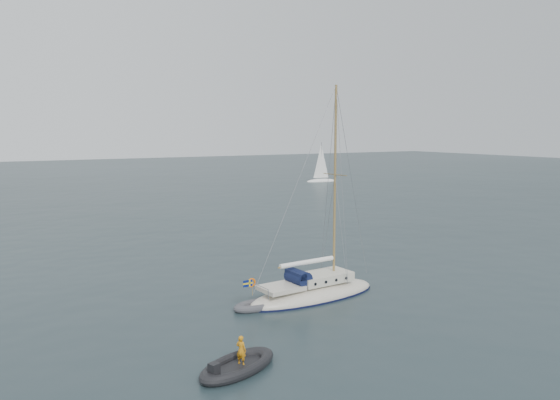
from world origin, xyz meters
TOP-DOWN VIEW (x-y plane):
  - ground at (0.00, 0.00)m, footprint 300.00×300.00m
  - sailboat at (-1.36, -0.90)m, footprint 8.46×2.54m
  - dinghy at (-4.83, -1.05)m, footprint 2.78×1.26m
  - rib at (-8.89, -7.06)m, footprint 3.72×1.69m
  - distant_yacht_b at (36.82, 54.54)m, footprint 5.56×2.97m

SIDE VIEW (x-z plane):
  - ground at x=0.00m, z-range 0.00..0.00m
  - dinghy at x=-4.83m, z-range -0.02..0.37m
  - rib at x=-8.89m, z-range -0.45..0.89m
  - sailboat at x=-1.36m, z-range -5.11..6.93m
  - distant_yacht_b at x=36.82m, z-range -0.54..6.83m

